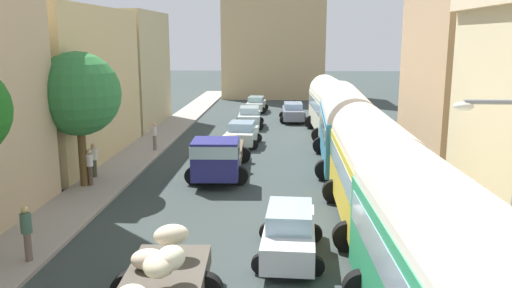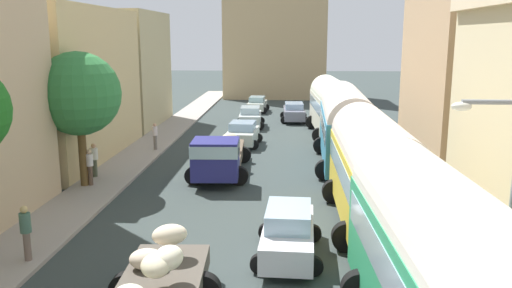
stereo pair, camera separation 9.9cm
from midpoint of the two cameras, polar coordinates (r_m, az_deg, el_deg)
The scene contains 23 objects.
ground_plane at distance 30.97m, azimuth 0.79°, elevation -1.17°, with size 154.00×154.00×0.00m, color #333C3B.
sidewalk_left at distance 32.10m, azimuth -12.25°, elevation -0.85°, with size 2.50×70.00×0.14m, color gray.
sidewalk_right at distance 31.48m, azimuth 14.10°, elevation -1.19°, with size 2.50×70.00×0.14m, color gray.
building_left_2 at distance 31.35m, azimuth -20.70°, elevation 6.10°, with size 5.74×12.22×8.49m.
building_left_3 at distance 41.67m, azimuth -13.68°, elevation 7.90°, with size 4.55×9.23×8.75m.
building_right_2 at distance 30.20m, azimuth 22.93°, elevation 9.11°, with size 5.61×9.34×12.02m.
distant_church at distance 60.67m, azimuth 2.16°, elevation 12.49°, with size 11.36×7.56×22.66m.
parked_bus_0 at distance 11.16m, azimuth 20.52°, elevation -13.21°, with size 3.47×9.49×4.21m.
parked_bus_1 at distance 19.49m, azimuth 12.88°, elevation -2.35°, with size 3.37×8.16×4.12m.
parked_bus_2 at distance 28.22m, azimuth 9.95°, elevation 2.22°, with size 3.57×9.52×4.24m.
parked_bus_3 at distance 37.10m, azimuth 8.40°, elevation 4.32°, with size 3.48×8.73×4.00m.
cargo_truck_1 at distance 25.79m, azimuth -3.98°, elevation -1.19°, with size 3.20×7.51×2.22m.
car_0 at distance 33.39m, azimuth -1.38°, elevation 1.13°, with size 2.48×3.74×1.55m.
car_1 at distance 40.25m, azimuth -0.56°, elevation 2.99°, with size 2.29×3.96×1.59m.
car_2 at distance 48.40m, azimuth 0.18°, elevation 4.38°, with size 2.25×3.70×1.44m.
car_4 at distance 16.76m, azimuth 3.74°, elevation -9.61°, with size 2.28×4.27×1.65m.
car_5 at distance 43.21m, azimuth 4.25°, elevation 3.53°, with size 2.33×4.34×1.53m.
pedestrian_0 at distance 32.12m, azimuth -10.92°, elevation 0.94°, with size 0.42×0.42×1.77m.
pedestrian_1 at distance 26.63m, azimuth -17.21°, elevation -1.58°, with size 0.50×0.50×1.81m.
pedestrian_2 at distance 25.15m, azimuth -17.62°, elevation -2.26°, with size 0.44×0.44×1.84m.
pedestrian_3 at distance 17.52m, azimuth -23.75°, elevation -8.70°, with size 0.45×0.45×1.89m.
streetlamp_near at distance 12.95m, azimuth 25.64°, elevation -5.21°, with size 1.60×0.28×5.62m.
roadside_tree_2 at distance 24.67m, azimuth -18.75°, elevation 5.20°, with size 3.77×3.77×6.28m.
Camera 2 is at (1.41, -3.15, 6.91)m, focal length 36.52 mm.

